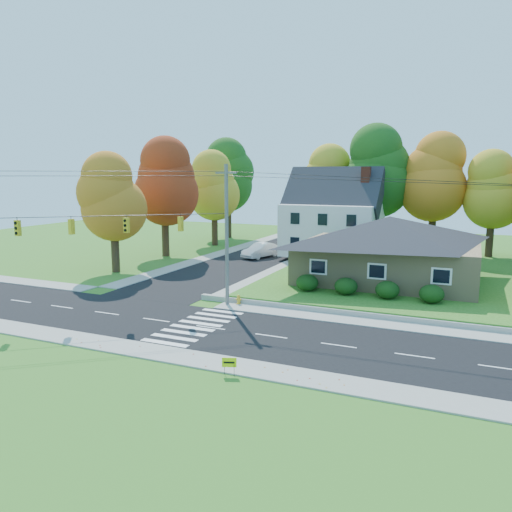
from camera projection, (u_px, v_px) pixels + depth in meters
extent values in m
plane|color=#3D7923|center=(211.00, 328.00, 30.53)|extent=(120.00, 120.00, 0.00)
cube|color=black|center=(211.00, 328.00, 30.53)|extent=(90.00, 8.00, 0.02)
cube|color=black|center=(259.00, 256.00, 57.20)|extent=(8.00, 44.00, 0.02)
cube|color=#9C9A90|center=(245.00, 308.00, 35.04)|extent=(90.00, 2.00, 0.08)
cube|color=#9C9A90|center=(164.00, 354.00, 26.01)|extent=(90.00, 2.00, 0.08)
cube|color=#3D7923|center=(453.00, 277.00, 44.30)|extent=(30.00, 30.00, 0.50)
cube|color=tan|center=(388.00, 262.00, 41.47)|extent=(14.00, 10.00, 3.20)
pyramid|color=#26262B|center=(389.00, 230.00, 41.03)|extent=(14.60, 10.60, 2.20)
cube|color=silver|center=(332.00, 229.00, 55.29)|extent=(10.00, 8.00, 5.60)
pyramid|color=#26262B|center=(333.00, 193.00, 54.65)|extent=(10.40, 8.40, 2.40)
cube|color=brown|center=(365.00, 212.00, 53.58)|extent=(0.90, 0.90, 9.60)
ellipsoid|color=#163A10|center=(307.00, 283.00, 38.01)|extent=(1.70, 1.70, 1.27)
ellipsoid|color=#163A10|center=(346.00, 286.00, 36.82)|extent=(1.70, 1.70, 1.27)
ellipsoid|color=#163A10|center=(387.00, 290.00, 35.63)|extent=(1.70, 1.70, 1.27)
ellipsoid|color=#163A10|center=(432.00, 294.00, 34.44)|extent=(1.70, 1.70, 1.27)
cylinder|color=#666059|center=(227.00, 236.00, 35.02)|extent=(0.26, 0.26, 10.00)
cube|color=#666059|center=(226.00, 173.00, 34.31)|extent=(1.60, 0.12, 0.12)
cube|color=gold|center=(18.00, 228.00, 31.45)|extent=(0.34, 0.26, 1.00)
cube|color=gold|center=(71.00, 227.00, 32.26)|extent=(0.26, 0.34, 1.00)
cube|color=gold|center=(126.00, 225.00, 33.13)|extent=(0.34, 0.26, 1.00)
cube|color=gold|center=(181.00, 224.00, 34.05)|extent=(0.26, 0.34, 1.00)
cylinder|color=black|center=(102.00, 216.00, 32.64)|extent=(13.02, 10.43, 0.04)
cylinder|color=#3F2A19|center=(329.00, 224.00, 61.52)|extent=(0.80, 0.80, 5.40)
sphere|color=gold|center=(330.00, 193.00, 60.89)|extent=(6.72, 6.72, 6.72)
sphere|color=gold|center=(331.00, 179.00, 60.62)|extent=(5.91, 5.91, 5.91)
sphere|color=gold|center=(331.00, 165.00, 60.35)|extent=(5.11, 5.11, 5.11)
cylinder|color=#3F2A19|center=(377.00, 223.00, 58.17)|extent=(0.86, 0.86, 6.30)
sphere|color=#215718|center=(379.00, 184.00, 57.43)|extent=(7.84, 7.84, 7.84)
sphere|color=#215718|center=(379.00, 167.00, 57.11)|extent=(6.90, 6.90, 6.90)
sphere|color=#215718|center=(380.00, 149.00, 56.80)|extent=(5.96, 5.96, 5.96)
cylinder|color=#3F2A19|center=(432.00, 227.00, 56.72)|extent=(0.83, 0.83, 5.85)
sphere|color=orange|center=(434.00, 189.00, 56.04)|extent=(7.28, 7.28, 7.28)
sphere|color=orange|center=(435.00, 173.00, 55.74)|extent=(6.41, 6.41, 6.41)
sphere|color=orange|center=(436.00, 156.00, 55.45)|extent=(5.53, 5.53, 5.53)
cylinder|color=#3F2A19|center=(490.00, 234.00, 53.51)|extent=(0.77, 0.77, 4.95)
sphere|color=gold|center=(493.00, 201.00, 52.93)|extent=(6.16, 6.16, 6.16)
sphere|color=gold|center=(494.00, 186.00, 52.68)|extent=(5.42, 5.42, 5.42)
sphere|color=gold|center=(495.00, 171.00, 52.43)|extent=(4.68, 4.68, 4.68)
cylinder|color=#3F2A19|center=(115.00, 246.00, 47.73)|extent=(0.77, 0.77, 4.95)
sphere|color=orange|center=(113.00, 209.00, 47.15)|extent=(6.16, 6.16, 6.16)
sphere|color=orange|center=(113.00, 193.00, 46.90)|extent=(5.42, 5.42, 5.42)
sphere|color=orange|center=(112.00, 176.00, 46.65)|extent=(4.68, 4.68, 4.68)
cylinder|color=#3F2A19|center=(165.00, 231.00, 57.08)|extent=(0.83, 0.83, 5.85)
sphere|color=#9D3013|center=(164.00, 194.00, 56.40)|extent=(7.28, 7.28, 7.28)
sphere|color=#9D3013|center=(164.00, 177.00, 56.11)|extent=(6.41, 6.41, 6.41)
sphere|color=#9D3013|center=(163.00, 161.00, 55.81)|extent=(5.53, 5.53, 5.53)
cylinder|color=#3F2A19|center=(215.00, 225.00, 65.76)|extent=(0.80, 0.80, 5.40)
sphere|color=gold|center=(214.00, 195.00, 65.13)|extent=(6.72, 6.72, 6.72)
sphere|color=gold|center=(214.00, 182.00, 64.85)|extent=(5.91, 5.91, 5.91)
sphere|color=gold|center=(214.00, 169.00, 64.58)|extent=(5.11, 5.11, 5.11)
cylinder|color=#3F2A19|center=(229.00, 216.00, 73.71)|extent=(0.86, 0.86, 6.30)
sphere|color=#215718|center=(228.00, 185.00, 72.97)|extent=(7.84, 7.84, 7.84)
sphere|color=#215718|center=(228.00, 172.00, 72.65)|extent=(6.90, 6.90, 6.90)
sphere|color=#215718|center=(228.00, 158.00, 72.34)|extent=(5.96, 5.96, 5.96)
imported|color=silver|center=(261.00, 250.00, 56.15)|extent=(3.11, 5.26, 1.64)
cylinder|color=gold|center=(239.00, 304.00, 35.93)|extent=(0.33, 0.33, 0.09)
cylinder|color=gold|center=(239.00, 300.00, 35.89)|extent=(0.22, 0.22, 0.51)
sphere|color=gold|center=(239.00, 296.00, 35.84)|extent=(0.24, 0.24, 0.24)
cylinder|color=gold|center=(239.00, 299.00, 35.87)|extent=(0.43, 0.20, 0.11)
cylinder|color=black|center=(225.00, 369.00, 23.40)|extent=(0.02, 0.02, 0.57)
cylinder|color=black|center=(234.00, 370.00, 23.20)|extent=(0.02, 0.02, 0.57)
cube|color=#ECF30C|center=(229.00, 362.00, 23.24)|extent=(0.65, 0.27, 0.46)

